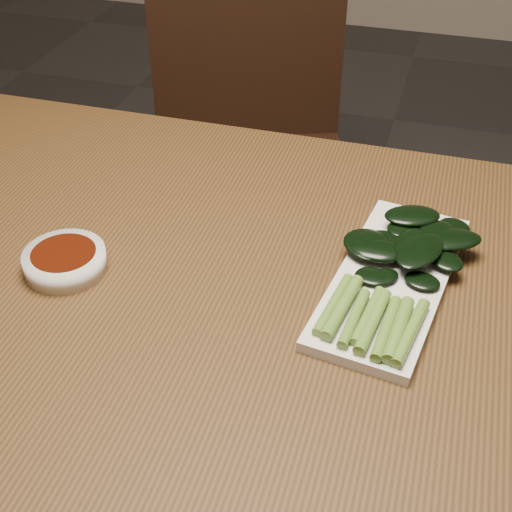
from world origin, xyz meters
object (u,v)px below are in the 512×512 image
(table, at_px, (247,334))
(chair_far, at_px, (250,144))
(sauce_bowl, at_px, (65,261))
(serving_plate, at_px, (391,280))
(gai_lan, at_px, (403,256))

(table, relative_size, chair_far, 1.57)
(sauce_bowl, xyz_separation_m, serving_plate, (0.39, 0.09, -0.01))
(gai_lan, bearing_deg, sauce_bowl, -164.45)
(sauce_bowl, distance_m, gai_lan, 0.42)
(gai_lan, bearing_deg, table, -153.09)
(sauce_bowl, bearing_deg, gai_lan, 15.55)
(sauce_bowl, bearing_deg, table, 5.98)
(serving_plate, bearing_deg, table, -159.62)
(serving_plate, height_order, gai_lan, gai_lan)
(serving_plate, relative_size, gai_lan, 1.08)
(chair_far, xyz_separation_m, gai_lan, (0.41, -0.71, 0.29))
(sauce_bowl, height_order, gai_lan, gai_lan)
(sauce_bowl, bearing_deg, chair_far, 90.56)
(table, relative_size, sauce_bowl, 13.72)
(chair_far, xyz_separation_m, serving_plate, (0.40, -0.74, 0.27))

